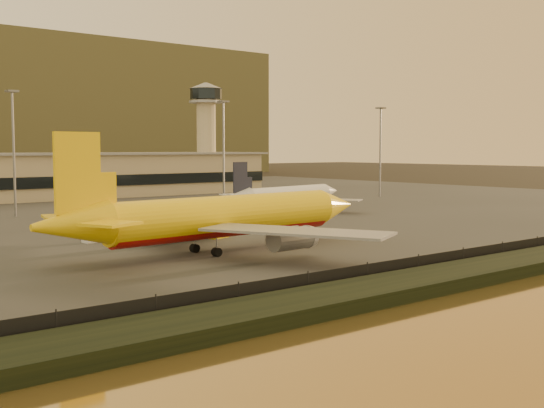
% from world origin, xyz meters
% --- Properties ---
extents(ground, '(900.00, 900.00, 0.00)m').
position_xyz_m(ground, '(0.00, 0.00, 0.00)').
color(ground, black).
rests_on(ground, ground).
extents(embankment, '(320.00, 7.00, 1.40)m').
position_xyz_m(embankment, '(0.00, -17.00, 0.70)').
color(embankment, black).
rests_on(embankment, ground).
extents(tarmac, '(320.00, 220.00, 0.20)m').
position_xyz_m(tarmac, '(0.00, 95.00, 0.10)').
color(tarmac, '#2D2D2D').
rests_on(tarmac, ground).
extents(perimeter_fence, '(300.00, 0.05, 2.20)m').
position_xyz_m(perimeter_fence, '(0.00, -13.00, 1.30)').
color(perimeter_fence, black).
rests_on(perimeter_fence, tarmac).
extents(control_tower, '(11.20, 11.20, 35.50)m').
position_xyz_m(control_tower, '(70.00, 131.00, 21.66)').
color(control_tower, tan).
rests_on(control_tower, tarmac).
extents(apron_light_masts, '(152.20, 12.20, 25.40)m').
position_xyz_m(apron_light_masts, '(15.00, 75.00, 15.70)').
color(apron_light_masts, slate).
rests_on(apron_light_masts, tarmac).
extents(dhl_cargo_jet, '(52.22, 51.02, 15.59)m').
position_xyz_m(dhl_cargo_jet, '(-4.71, 14.35, 4.86)').
color(dhl_cargo_jet, yellow).
rests_on(dhl_cargo_jet, tarmac).
extents(white_narrowbody_jet, '(38.14, 36.77, 10.98)m').
position_xyz_m(white_narrowbody_jet, '(42.56, 57.04, 3.48)').
color(white_narrowbody_jet, white).
rests_on(white_narrowbody_jet, tarmac).
extents(gse_vehicle_yellow, '(3.90, 2.76, 1.60)m').
position_xyz_m(gse_vehicle_yellow, '(3.07, 26.60, 1.00)').
color(gse_vehicle_yellow, yellow).
rests_on(gse_vehicle_yellow, tarmac).
extents(gse_vehicle_white, '(4.03, 2.18, 1.73)m').
position_xyz_m(gse_vehicle_white, '(-13.44, 34.32, 1.07)').
color(gse_vehicle_white, white).
rests_on(gse_vehicle_white, tarmac).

